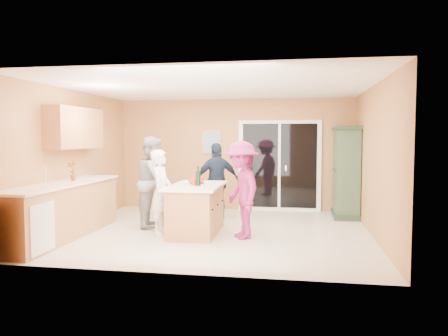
% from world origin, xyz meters
% --- Properties ---
extents(floor, '(5.50, 5.50, 0.00)m').
position_xyz_m(floor, '(0.00, 0.00, 0.00)').
color(floor, beige).
rests_on(floor, ground).
extents(ceiling, '(5.50, 5.00, 0.10)m').
position_xyz_m(ceiling, '(0.00, 0.00, 2.60)').
color(ceiling, white).
rests_on(ceiling, wall_back).
extents(wall_back, '(5.50, 0.10, 2.60)m').
position_xyz_m(wall_back, '(0.00, 2.50, 1.30)').
color(wall_back, tan).
rests_on(wall_back, ground).
extents(wall_front, '(5.50, 0.10, 2.60)m').
position_xyz_m(wall_front, '(0.00, -2.50, 1.30)').
color(wall_front, tan).
rests_on(wall_front, ground).
extents(wall_left, '(0.10, 5.00, 2.60)m').
position_xyz_m(wall_left, '(-2.75, 0.00, 1.30)').
color(wall_left, tan).
rests_on(wall_left, ground).
extents(wall_right, '(0.10, 5.00, 2.60)m').
position_xyz_m(wall_right, '(2.75, 0.00, 1.30)').
color(wall_right, tan).
rests_on(wall_right, ground).
extents(left_cabinet_run, '(0.65, 3.05, 1.24)m').
position_xyz_m(left_cabinet_run, '(-2.45, -1.05, 0.46)').
color(left_cabinet_run, '#B57A46').
rests_on(left_cabinet_run, floor).
extents(upper_cabinets, '(0.35, 1.60, 0.75)m').
position_xyz_m(upper_cabinets, '(-2.58, -0.20, 1.88)').
color(upper_cabinets, '#B57A46').
rests_on(upper_cabinets, wall_left).
extents(sliding_door, '(1.90, 0.07, 2.10)m').
position_xyz_m(sliding_door, '(1.05, 2.46, 1.05)').
color(sliding_door, white).
rests_on(sliding_door, floor).
extents(framed_picture, '(0.46, 0.04, 0.56)m').
position_xyz_m(framed_picture, '(-0.55, 2.48, 1.60)').
color(framed_picture, tan).
rests_on(framed_picture, wall_back).
extents(kitchen_island, '(0.92, 1.66, 0.87)m').
position_xyz_m(kitchen_island, '(-0.30, -0.19, 0.41)').
color(kitchen_island, '#B57A46').
rests_on(kitchen_island, floor).
extents(green_hutch, '(0.56, 1.06, 1.94)m').
position_xyz_m(green_hutch, '(2.49, 1.90, 0.94)').
color(green_hutch, '#233826').
rests_on(green_hutch, floor).
extents(woman_white, '(0.36, 0.54, 1.49)m').
position_xyz_m(woman_white, '(-0.90, -0.32, 0.74)').
color(woman_white, white).
rests_on(woman_white, floor).
extents(woman_grey, '(0.79, 0.94, 1.72)m').
position_xyz_m(woman_grey, '(-1.24, 0.26, 0.86)').
color(woman_grey, '#98989A').
rests_on(woman_grey, floor).
extents(woman_navy, '(1.01, 0.75, 1.59)m').
position_xyz_m(woman_navy, '(-0.19, 1.26, 0.80)').
color(woman_navy, '#1C263E').
rests_on(woman_navy, floor).
extents(woman_magenta, '(1.00, 1.22, 1.64)m').
position_xyz_m(woman_magenta, '(0.54, -0.42, 0.82)').
color(woman_magenta, '#871D56').
rests_on(woman_magenta, floor).
extents(serving_bowl, '(0.33, 0.33, 0.08)m').
position_xyz_m(serving_bowl, '(-0.34, -0.01, 0.90)').
color(serving_bowl, '#B22A13').
rests_on(serving_bowl, kitchen_island).
extents(tulip_vase, '(0.20, 0.14, 0.36)m').
position_xyz_m(tulip_vase, '(-2.45, -0.55, 1.12)').
color(tulip_vase, red).
rests_on(tulip_vase, left_cabinet_run).
extents(tumbler_near, '(0.08, 0.08, 0.11)m').
position_xyz_m(tumbler_near, '(-0.32, -0.29, 0.92)').
color(tumbler_near, '#B22A13').
rests_on(tumbler_near, kitchen_island).
extents(tumbler_far, '(0.11, 0.11, 0.12)m').
position_xyz_m(tumbler_far, '(-0.26, 0.05, 0.92)').
color(tumbler_far, '#B22A13').
rests_on(tumbler_far, kitchen_island).
extents(wine_bottle, '(0.08, 0.08, 0.35)m').
position_xyz_m(wine_bottle, '(-0.23, -0.33, 1.00)').
color(wine_bottle, black).
rests_on(wine_bottle, kitchen_island).
extents(white_plate, '(0.24, 0.24, 0.01)m').
position_xyz_m(white_plate, '(-0.58, 0.43, 0.87)').
color(white_plate, white).
rests_on(white_plate, kitchen_island).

